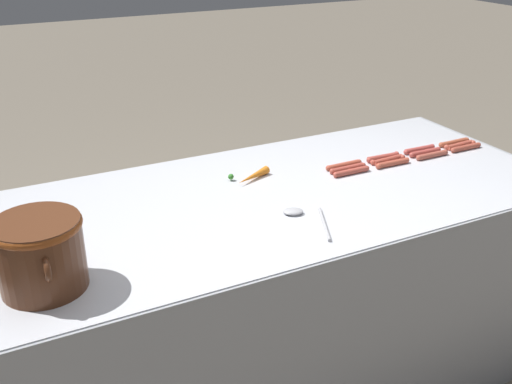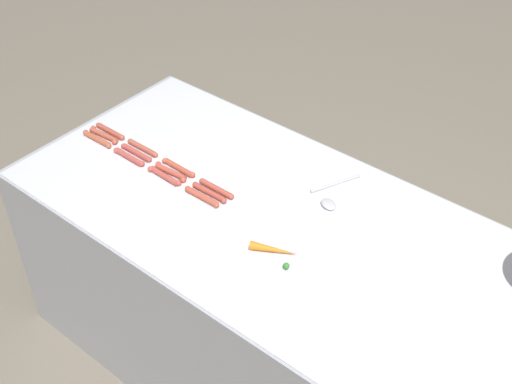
# 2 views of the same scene
# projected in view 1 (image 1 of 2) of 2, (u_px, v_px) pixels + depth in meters

# --- Properties ---
(ground_plane) EXTENTS (20.00, 20.00, 0.00)m
(ground_plane) POSITION_uv_depth(u_px,v_px,m) (278.00, 372.00, 2.57)
(ground_plane) COLOR #756B5B
(griddle_counter) EXTENTS (0.98, 2.16, 0.86)m
(griddle_counter) POSITION_uv_depth(u_px,v_px,m) (279.00, 289.00, 2.39)
(griddle_counter) COLOR #9EA0A5
(griddle_counter) RESTS_ON ground_plane
(hot_dog_0) EXTENTS (0.02, 0.17, 0.02)m
(hot_dog_0) POSITION_uv_depth(u_px,v_px,m) (466.00, 147.00, 2.60)
(hot_dog_0) COLOR #AD4C39
(hot_dog_0) RESTS_ON griddle_counter
(hot_dog_1) EXTENTS (0.02, 0.17, 0.02)m
(hot_dog_1) POSITION_uv_depth(u_px,v_px,m) (432.00, 155.00, 2.51)
(hot_dog_1) COLOR #AE513F
(hot_dog_1) RESTS_ON griddle_counter
(hot_dog_2) EXTENTS (0.03, 0.17, 0.02)m
(hot_dog_2) POSITION_uv_depth(u_px,v_px,m) (393.00, 163.00, 2.43)
(hot_dog_2) COLOR #B54E39
(hot_dog_2) RESTS_ON griddle_counter
(hot_dog_3) EXTENTS (0.02, 0.17, 0.02)m
(hot_dog_3) POSITION_uv_depth(u_px,v_px,m) (351.00, 172.00, 2.35)
(hot_dog_3) COLOR #B24A3B
(hot_dog_3) RESTS_ON griddle_counter
(hot_dog_4) EXTENTS (0.03, 0.17, 0.02)m
(hot_dog_4) POSITION_uv_depth(u_px,v_px,m) (460.00, 145.00, 2.62)
(hot_dog_4) COLOR #B44F3D
(hot_dog_4) RESTS_ON griddle_counter
(hot_dog_5) EXTENTS (0.03, 0.17, 0.02)m
(hot_dog_5) POSITION_uv_depth(u_px,v_px,m) (425.00, 152.00, 2.54)
(hot_dog_5) COLOR #B0463E
(hot_dog_5) RESTS_ON griddle_counter
(hot_dog_6) EXTENTS (0.03, 0.17, 0.02)m
(hot_dog_6) POSITION_uv_depth(u_px,v_px,m) (388.00, 160.00, 2.47)
(hot_dog_6) COLOR #B54B3B
(hot_dog_6) RESTS_ON griddle_counter
(hot_dog_7) EXTENTS (0.03, 0.17, 0.02)m
(hot_dog_7) POSITION_uv_depth(u_px,v_px,m) (348.00, 168.00, 2.38)
(hot_dog_7) COLOR #AC4739
(hot_dog_7) RESTS_ON griddle_counter
(hot_dog_8) EXTENTS (0.03, 0.17, 0.02)m
(hot_dog_8) POSITION_uv_depth(u_px,v_px,m) (454.00, 142.00, 2.65)
(hot_dog_8) COLOR #B15438
(hot_dog_8) RESTS_ON griddle_counter
(hot_dog_9) EXTENTS (0.03, 0.17, 0.02)m
(hot_dog_9) POSITION_uv_depth(u_px,v_px,m) (419.00, 149.00, 2.58)
(hot_dog_9) COLOR #B24740
(hot_dog_9) RESTS_ON griddle_counter
(hot_dog_10) EXTENTS (0.03, 0.17, 0.02)m
(hot_dog_10) POSITION_uv_depth(u_px,v_px,m) (383.00, 157.00, 2.49)
(hot_dog_10) COLOR #B1493E
(hot_dog_10) RESTS_ON griddle_counter
(hot_dog_11) EXTENTS (0.03, 0.17, 0.02)m
(hot_dog_11) POSITION_uv_depth(u_px,v_px,m) (344.00, 165.00, 2.41)
(hot_dog_11) COLOR #B44E38
(hot_dog_11) RESTS_ON griddle_counter
(bean_pot) EXTENTS (0.30, 0.24, 0.21)m
(bean_pot) POSITION_uv_depth(u_px,v_px,m) (40.00, 251.00, 1.60)
(bean_pot) COLOR #562D19
(bean_pot) RESTS_ON griddle_counter
(serving_spoon) EXTENTS (0.26, 0.15, 0.02)m
(serving_spoon) POSITION_uv_depth(u_px,v_px,m) (304.00, 216.00, 2.02)
(serving_spoon) COLOR #B7B7BC
(serving_spoon) RESTS_ON griddle_counter
(carrot) EXTENTS (0.10, 0.17, 0.03)m
(carrot) POSITION_uv_depth(u_px,v_px,m) (252.00, 176.00, 2.30)
(carrot) COLOR orange
(carrot) RESTS_ON griddle_counter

